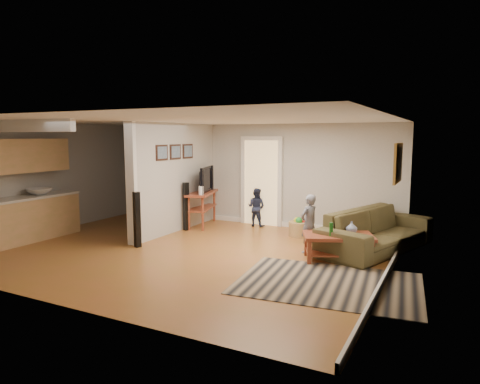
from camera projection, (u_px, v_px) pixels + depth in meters
name	position (u px, v px, depth m)	size (l,w,h in m)	color
ground	(185.00, 251.00, 8.28)	(7.50, 7.50, 0.00)	brown
room_shell	(153.00, 172.00, 8.95)	(7.54, 6.02, 2.52)	silver
area_rug	(328.00, 283.00, 6.43)	(2.67, 1.95, 0.01)	black
sofa	(376.00, 250.00, 8.30)	(2.71, 1.06, 0.79)	#403420
coffee_table	(339.00, 240.00, 7.60)	(1.39, 1.12, 0.71)	maroon
tv_console	(203.00, 195.00, 10.51)	(0.87, 1.43, 1.15)	maroon
speaker_left	(137.00, 220.00, 8.48)	(0.11, 0.11, 1.11)	black
speaker_right	(186.00, 206.00, 10.01)	(0.11, 0.11, 1.13)	black
toy_basket	(300.00, 228.00, 9.47)	(0.49, 0.49, 0.44)	olive
child	(308.00, 253.00, 8.15)	(0.41, 0.27, 1.12)	slate
toddler	(256.00, 226.00, 10.55)	(0.46, 0.36, 0.94)	#212946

